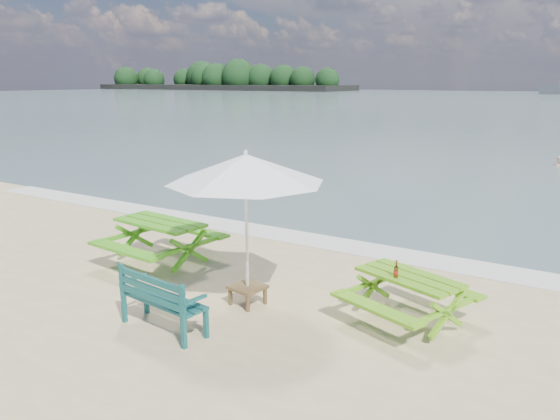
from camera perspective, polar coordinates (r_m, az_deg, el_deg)
The scene contains 9 objects.
foam_strip at distance 11.19m, azimuth 6.07°, elevation -3.58°, with size 22.00×0.90×0.01m, color silver.
island_headland at distance 184.88m, azimuth -6.36°, elevation 13.40°, with size 90.00×22.00×7.60m.
picnic_table_left at distance 10.11m, azimuth -12.35°, elevation -3.42°, with size 1.85×2.02×0.81m.
picnic_table_right at distance 7.79m, azimuth 13.22°, elevation -9.13°, with size 1.87×1.97×0.68m.
park_bench at distance 7.57m, azimuth -12.04°, elevation -10.38°, with size 1.36×0.60×0.81m.
side_table at distance 8.23m, azimuth -3.40°, elevation -8.82°, with size 0.52×0.52×0.30m.
patio_umbrella at distance 7.71m, azimuth -3.59°, elevation 4.34°, with size 2.62×2.62×2.26m.
beer_bottle at distance 7.53m, azimuth 12.02°, elevation -6.33°, with size 0.06×0.06×0.24m.
swimmer at distance 24.01m, azimuth 27.05°, elevation 3.25°, with size 0.59×0.41×1.56m.
Camera 1 is at (4.66, -5.03, 3.27)m, focal length 35.00 mm.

